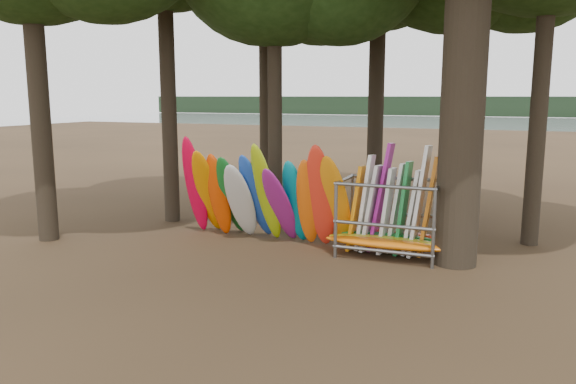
% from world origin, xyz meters
% --- Properties ---
extents(ground, '(120.00, 120.00, 0.00)m').
position_xyz_m(ground, '(0.00, 0.00, 0.00)').
color(ground, '#47331E').
rests_on(ground, ground).
extents(lake, '(160.00, 160.00, 0.00)m').
position_xyz_m(lake, '(0.00, 60.00, 0.00)').
color(lake, gray).
rests_on(lake, ground).
extents(far_shore, '(160.00, 4.00, 4.00)m').
position_xyz_m(far_shore, '(0.00, 110.00, 2.00)').
color(far_shore, black).
rests_on(far_shore, ground).
extents(kayak_row, '(5.16, 2.10, 3.09)m').
position_xyz_m(kayak_row, '(-1.20, 1.07, 1.28)').
color(kayak_row, red).
rests_on(kayak_row, ground).
extents(storage_rack, '(3.15, 1.52, 2.91)m').
position_xyz_m(storage_rack, '(2.39, 1.10, 0.93)').
color(storage_rack, slate).
rests_on(storage_rack, ground).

